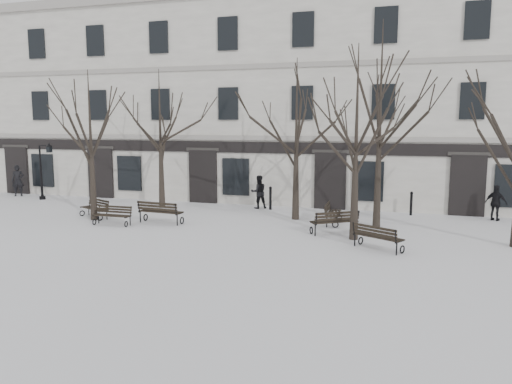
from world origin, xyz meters
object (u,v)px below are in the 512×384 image
at_px(bench_2, 377,236).
at_px(bench_5, 332,213).
at_px(bench_1, 160,211).
at_px(bench_3, 95,208).
at_px(tree_2, 357,119).
at_px(bench_4, 335,221).
at_px(bench_0, 113,215).
at_px(tree_1, 90,127).
at_px(lamp_post, 44,167).

distance_m(bench_2, bench_5, 4.67).
height_order(bench_1, bench_3, bench_1).
xyz_separation_m(tree_2, bench_3, (-12.01, 0.90, -4.07)).
distance_m(bench_1, bench_4, 7.66).
bearing_deg(bench_4, bench_3, -34.49).
bearing_deg(bench_4, tree_2, 105.35).
height_order(bench_2, bench_4, bench_4).
bearing_deg(bench_0, bench_1, 25.21).
relative_size(bench_1, bench_2, 1.11).
relative_size(bench_0, bench_1, 0.81).
height_order(bench_1, bench_2, bench_1).
bearing_deg(tree_2, bench_0, -178.22).
relative_size(tree_1, lamp_post, 2.08).
xyz_separation_m(tree_1, bench_0, (1.48, -0.78, -3.75)).
height_order(tree_1, bench_1, tree_1).
bearing_deg(bench_0, lamp_post, 146.03).
bearing_deg(bench_4, bench_2, 96.37).
xyz_separation_m(bench_0, bench_4, (9.47, 1.03, 0.07)).
bearing_deg(tree_1, bench_3, 118.23).
bearing_deg(bench_1, tree_2, -178.53).
height_order(bench_4, bench_5, bench_4).
bearing_deg(tree_1, tree_2, -2.23).
height_order(tree_1, bench_5, tree_1).
height_order(tree_2, bench_2, tree_2).
height_order(tree_1, bench_2, tree_1).
distance_m(tree_2, bench_4, 4.16).
xyz_separation_m(bench_1, lamp_post, (-9.53, 4.23, 1.33)).
height_order(tree_1, lamp_post, tree_1).
bearing_deg(bench_5, bench_2, -154.36).
distance_m(bench_2, lamp_post, 19.98).
relative_size(tree_2, bench_0, 4.38).
xyz_separation_m(tree_2, bench_2, (0.95, -1.40, -4.05)).
bearing_deg(bench_4, bench_5, -111.78).
distance_m(bench_0, bench_1, 2.02).
relative_size(bench_1, bench_4, 1.06).
distance_m(bench_5, lamp_post, 16.95).
relative_size(tree_1, bench_1, 3.28).
relative_size(bench_2, lamp_post, 0.57).
xyz_separation_m(bench_2, bench_3, (-12.95, 2.30, -0.02)).
distance_m(bench_3, bench_4, 11.20).
bearing_deg(bench_3, bench_4, 24.98).
bearing_deg(bench_4, bench_0, -27.29).
relative_size(bench_3, bench_5, 0.99).
relative_size(tree_1, bench_0, 4.06).
bearing_deg(bench_0, tree_1, 151.80).
relative_size(bench_1, lamp_post, 0.63).
height_order(bench_2, lamp_post, lamp_post).
bearing_deg(bench_1, bench_4, -173.60).
bearing_deg(tree_1, bench_5, 12.20).
height_order(tree_2, lamp_post, tree_2).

